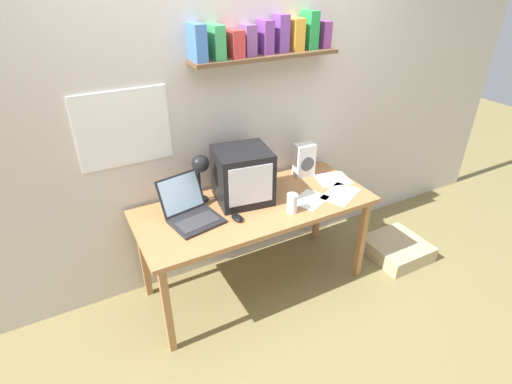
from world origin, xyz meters
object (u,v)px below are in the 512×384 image
object	(u,v)px
desk_lamp	(200,167)
space_heater	(304,160)
computer_mouse	(237,218)
loose_paper_near_monitor	(341,194)
juice_glass	(292,204)
open_notebook	(333,179)
laptop	(190,209)
crt_monitor	(243,175)
loose_paper_near_laptop	(310,200)
corner_desk	(256,212)
floor_cushion	(397,249)

from	to	relation	value
desk_lamp	space_heater	size ratio (longest dim) A/B	1.47
computer_mouse	loose_paper_near_monitor	xyz separation A→B (m)	(0.81, -0.05, -0.01)
desk_lamp	space_heater	xyz separation A→B (m)	(0.86, 0.05, -0.16)
juice_glass	open_notebook	xyz separation A→B (m)	(0.53, 0.24, -0.06)
space_heater	laptop	bearing A→B (deg)	-166.92
computer_mouse	loose_paper_near_monitor	size ratio (longest dim) A/B	0.31
crt_monitor	juice_glass	size ratio (longest dim) A/B	3.05
space_heater	loose_paper_near_laptop	distance (m)	0.41
laptop	desk_lamp	xyz separation A→B (m)	(0.13, 0.11, 0.22)
corner_desk	loose_paper_near_laptop	xyz separation A→B (m)	(0.37, -0.13, 0.06)
desk_lamp	loose_paper_near_laptop	bearing A→B (deg)	-16.17
open_notebook	computer_mouse	bearing A→B (deg)	-170.25
loose_paper_near_monitor	floor_cushion	xyz separation A→B (m)	(0.61, -0.10, -0.66)
loose_paper_near_laptop	open_notebook	xyz separation A→B (m)	(0.33, 0.17, 0.00)
corner_desk	desk_lamp	world-z (taller)	desk_lamp
juice_glass	space_heater	world-z (taller)	space_heater
crt_monitor	floor_cushion	size ratio (longest dim) A/B	0.90
loose_paper_near_monitor	crt_monitor	bearing A→B (deg)	157.62
loose_paper_near_laptop	floor_cushion	xyz separation A→B (m)	(0.85, -0.13, -0.66)
juice_glass	open_notebook	world-z (taller)	juice_glass
computer_mouse	laptop	bearing A→B (deg)	146.85
crt_monitor	space_heater	size ratio (longest dim) A/B	1.58
computer_mouse	crt_monitor	bearing A→B (deg)	54.99
floor_cushion	laptop	bearing A→B (deg)	169.23
space_heater	loose_paper_near_monitor	size ratio (longest dim) A/B	0.73
open_notebook	floor_cushion	distance (m)	0.90
computer_mouse	loose_paper_near_laptop	world-z (taller)	computer_mouse
crt_monitor	desk_lamp	bearing A→B (deg)	175.32
corner_desk	space_heater	bearing A→B (deg)	22.04
juice_glass	space_heater	bearing A→B (deg)	48.06
juice_glass	computer_mouse	bearing A→B (deg)	166.93
laptop	floor_cushion	world-z (taller)	laptop
laptop	floor_cushion	xyz separation A→B (m)	(1.68, -0.32, -0.72)
corner_desk	space_heater	world-z (taller)	space_heater
desk_lamp	crt_monitor	bearing A→B (deg)	-5.70
desk_lamp	loose_paper_near_monitor	bearing A→B (deg)	-12.57
laptop	juice_glass	xyz separation A→B (m)	(0.63, -0.25, -0.00)
loose_paper_near_laptop	space_heater	bearing A→B (deg)	63.37
open_notebook	floor_cushion	bearing A→B (deg)	-30.14
open_notebook	floor_cushion	world-z (taller)	open_notebook
crt_monitor	space_heater	bearing A→B (deg)	18.81
loose_paper_near_monitor	floor_cushion	size ratio (longest dim) A/B	0.78
juice_glass	space_heater	distance (m)	0.56
loose_paper_near_monitor	open_notebook	size ratio (longest dim) A/B	1.24
computer_mouse	desk_lamp	bearing A→B (deg)	114.39
desk_lamp	corner_desk	bearing A→B (deg)	-20.65
corner_desk	laptop	bearing A→B (deg)	172.45
juice_glass	computer_mouse	world-z (taller)	juice_glass
desk_lamp	open_notebook	size ratio (longest dim) A/B	1.33
juice_glass	loose_paper_near_monitor	world-z (taller)	juice_glass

